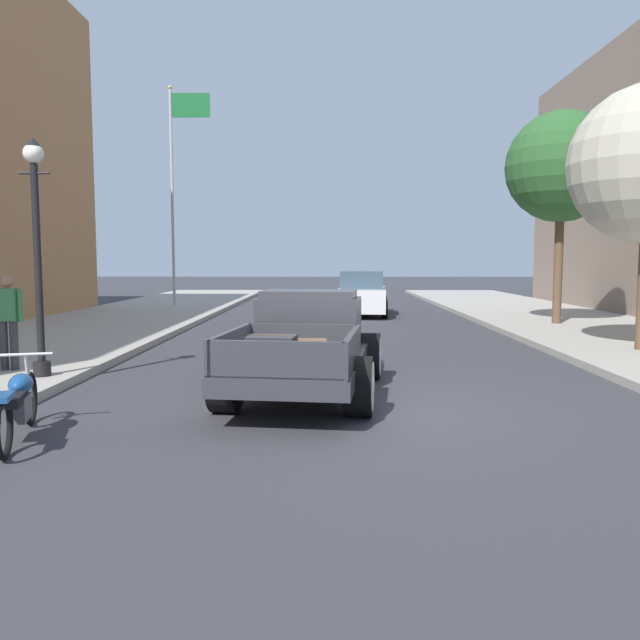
% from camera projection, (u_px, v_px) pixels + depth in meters
% --- Properties ---
extents(ground_plane, '(140.00, 140.00, 0.00)m').
position_uv_depth(ground_plane, '(351.00, 409.00, 8.88)').
color(ground_plane, '#333338').
extents(hotrod_truck_gunmetal, '(2.54, 5.07, 1.58)m').
position_uv_depth(hotrod_truck_gunmetal, '(309.00, 343.00, 10.07)').
color(hotrod_truck_gunmetal, '#333338').
rests_on(hotrod_truck_gunmetal, ground).
extents(motorcycle_parked, '(0.78, 2.06, 0.93)m').
position_uv_depth(motorcycle_parked, '(18.00, 403.00, 7.28)').
color(motorcycle_parked, black).
rests_on(motorcycle_parked, ground).
extents(car_background_white, '(2.11, 4.42, 1.65)m').
position_uv_depth(car_background_white, '(362.00, 295.00, 23.79)').
color(car_background_white, silver).
rests_on(car_background_white, ground).
extents(pedestrian_sidewalk_left, '(0.53, 0.22, 1.65)m').
position_uv_depth(pedestrian_sidewalk_left, '(8.00, 316.00, 11.05)').
color(pedestrian_sidewalk_left, '#333338').
rests_on(pedestrian_sidewalk_left, sidewalk_left).
extents(street_lamp_near, '(0.50, 0.32, 3.85)m').
position_uv_depth(street_lamp_near, '(37.00, 239.00, 10.34)').
color(street_lamp_near, black).
rests_on(street_lamp_near, sidewalk_left).
extents(flagpole, '(1.74, 0.16, 9.16)m').
position_uv_depth(flagpole, '(177.00, 172.00, 27.03)').
color(flagpole, '#B2B2B7').
rests_on(flagpole, sidewalk_left).
extents(street_tree_second, '(3.26, 3.26, 6.28)m').
position_uv_depth(street_tree_second, '(562.00, 167.00, 18.89)').
color(street_tree_second, brown).
rests_on(street_tree_second, sidewalk_right).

